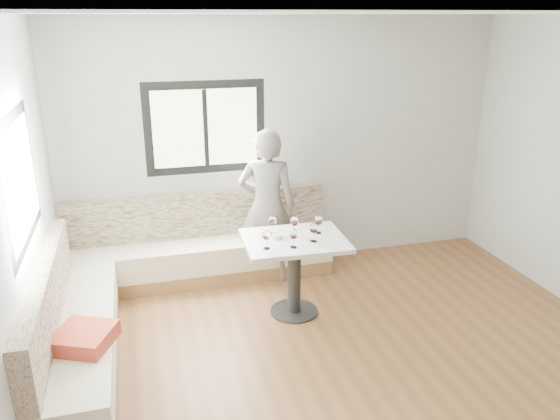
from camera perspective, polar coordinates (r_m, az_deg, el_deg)
The scene contains 11 objects.
room at distance 3.99m, azimuth 9.07°, elevation -0.80°, with size 5.01×5.01×2.81m.
banquette at distance 5.52m, azimuth -13.06°, elevation -7.32°, with size 2.90×2.80×0.95m.
table at distance 5.26m, azimuth 1.52°, elevation -5.00°, with size 0.99×0.79×0.79m.
person at distance 5.87m, azimuth -1.34°, elevation 0.38°, with size 0.62×0.41×1.70m, color #665D5C.
olive_ramekin at distance 5.18m, azimuth -0.33°, elevation -2.73°, with size 0.10×0.10×0.04m.
wine_glass_a at distance 4.91m, azimuth -1.42°, elevation -2.70°, with size 0.08×0.08×0.18m.
wine_glass_b at distance 4.94m, azimuth 1.43°, elevation -2.58°, with size 0.08×0.08×0.18m.
wine_glass_c at distance 5.08m, azimuth 3.55°, elevation -1.97°, with size 0.08×0.08×0.18m.
wine_glass_d at distance 5.24m, azimuth 1.50°, elevation -1.24°, with size 0.08×0.08×0.18m.
wine_glass_e at distance 5.27m, azimuth 4.06°, elevation -1.13°, with size 0.08×0.08×0.18m.
wine_glass_f at distance 5.24m, azimuth -0.79°, elevation -1.20°, with size 0.08×0.08×0.18m.
Camera 1 is at (-1.66, -3.31, 2.79)m, focal length 35.00 mm.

